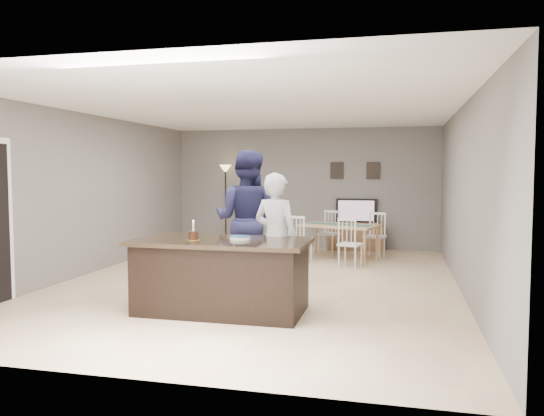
% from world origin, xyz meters
% --- Properties ---
extents(floor, '(8.00, 8.00, 0.00)m').
position_xyz_m(floor, '(0.00, 0.00, 0.00)').
color(floor, tan).
rests_on(floor, ground).
extents(room_shell, '(8.00, 8.00, 8.00)m').
position_xyz_m(room_shell, '(0.00, 0.00, 1.68)').
color(room_shell, slate).
rests_on(room_shell, floor).
extents(kitchen_island, '(2.15, 1.10, 0.90)m').
position_xyz_m(kitchen_island, '(0.00, -1.80, 0.45)').
color(kitchen_island, black).
rests_on(kitchen_island, floor).
extents(tv_console, '(1.20, 0.40, 0.60)m').
position_xyz_m(tv_console, '(1.20, 3.77, 0.30)').
color(tv_console, brown).
rests_on(tv_console, floor).
extents(television, '(0.91, 0.12, 0.53)m').
position_xyz_m(television, '(1.20, 3.84, 0.86)').
color(television, black).
rests_on(television, tv_console).
extents(tv_screen_glow, '(0.78, 0.00, 0.78)m').
position_xyz_m(tv_screen_glow, '(1.20, 3.76, 0.87)').
color(tv_screen_glow, '#D75917').
rests_on(tv_screen_glow, tv_console).
extents(picture_frames, '(1.10, 0.02, 0.38)m').
position_xyz_m(picture_frames, '(1.15, 3.98, 1.75)').
color(picture_frames, black).
rests_on(picture_frames, room_shell).
extents(woman, '(0.72, 0.58, 1.72)m').
position_xyz_m(woman, '(0.56, -1.25, 0.86)').
color(woman, '#B6B5BA').
rests_on(woman, floor).
extents(man, '(1.04, 0.83, 2.04)m').
position_xyz_m(man, '(-0.07, -0.45, 1.02)').
color(man, '#191938').
rests_on(man, floor).
extents(birthday_cake, '(0.16, 0.16, 0.24)m').
position_xyz_m(birthday_cake, '(-0.31, -1.93, 0.96)').
color(birthday_cake, gold).
rests_on(birthday_cake, kitchen_island).
extents(plate_stack, '(0.26, 0.26, 0.04)m').
position_xyz_m(plate_stack, '(0.22, -1.73, 0.92)').
color(plate_stack, white).
rests_on(plate_stack, kitchen_island).
extents(dining_table, '(1.82, 2.00, 0.90)m').
position_xyz_m(dining_table, '(0.97, 2.40, 0.57)').
color(dining_table, tan).
rests_on(dining_table, floor).
extents(floor_lamp, '(0.28, 0.28, 1.88)m').
position_xyz_m(floor_lamp, '(-1.81, 3.79, 1.46)').
color(floor_lamp, black).
rests_on(floor_lamp, floor).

